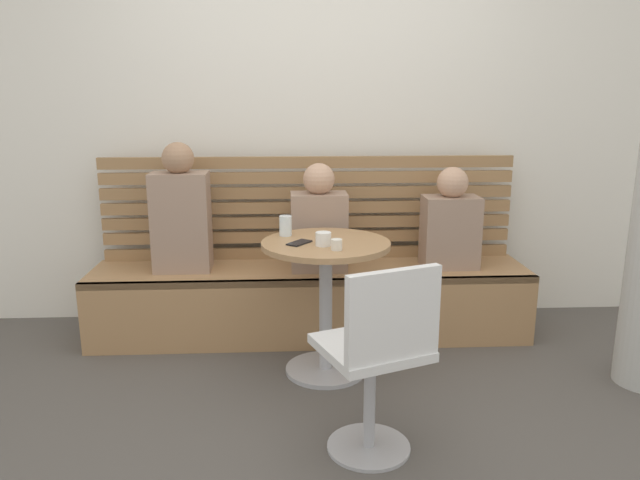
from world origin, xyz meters
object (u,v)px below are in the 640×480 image
(booth_bench, at_px, (310,301))
(person_child_left, at_px, (450,224))
(person_adult, at_px, (181,214))
(cup_ceramic_white, at_px, (323,239))
(cafe_table, at_px, (326,282))
(phone_on_table, at_px, (299,243))
(cup_water_clear, at_px, (286,226))
(white_chair, at_px, (378,354))
(person_child_middle, at_px, (319,223))
(cup_espresso_small, at_px, (337,245))

(booth_bench, bearing_deg, person_child_left, -0.81)
(person_adult, distance_m, cup_ceramic_white, 1.04)
(cafe_table, relative_size, person_adult, 0.95)
(cafe_table, bearing_deg, booth_bench, 96.64)
(cup_ceramic_white, bearing_deg, person_child_left, 36.43)
(person_adult, distance_m, phone_on_table, 0.91)
(person_child_left, xyz_separation_m, cup_water_clear, (-1.02, -0.37, 0.08))
(white_chair, distance_m, cup_water_clear, 1.08)
(cup_ceramic_white, bearing_deg, person_child_middle, 89.14)
(person_child_left, height_order, cup_espresso_small, person_child_left)
(cafe_table, bearing_deg, person_adult, 147.19)
(person_child_middle, xyz_separation_m, cup_espresso_small, (0.05, -0.69, 0.04))
(person_adult, height_order, cup_water_clear, person_adult)
(person_child_left, distance_m, person_child_middle, 0.81)
(white_chair, xyz_separation_m, cup_water_clear, (-0.37, 0.96, 0.33))
(booth_bench, bearing_deg, cafe_table, -83.36)
(person_child_middle, xyz_separation_m, phone_on_table, (-0.13, -0.55, 0.01))
(white_chair, bearing_deg, cup_water_clear, 111.30)
(white_chair, distance_m, cup_espresso_small, 0.71)
(cafe_table, relative_size, cup_water_clear, 6.73)
(cup_ceramic_white, bearing_deg, booth_bench, 94.02)
(cafe_table, height_order, phone_on_table, phone_on_table)
(booth_bench, distance_m, cup_ceramic_white, 0.83)
(cup_ceramic_white, height_order, phone_on_table, cup_ceramic_white)
(cafe_table, height_order, person_child_middle, person_child_middle)
(white_chair, xyz_separation_m, phone_on_table, (-0.30, 0.77, 0.28))
(cafe_table, relative_size, phone_on_table, 5.29)
(white_chair, height_order, cup_water_clear, same)
(person_adult, xyz_separation_m, person_child_middle, (0.83, -0.03, -0.06))
(person_child_left, height_order, phone_on_table, person_child_left)
(cafe_table, relative_size, cup_ceramic_white, 9.25)
(cup_espresso_small, relative_size, phone_on_table, 0.40)
(person_child_middle, relative_size, cup_ceramic_white, 8.18)
(person_child_left, bearing_deg, person_child_middle, -179.30)
(cafe_table, xyz_separation_m, person_child_left, (0.80, 0.52, 0.20))
(person_child_left, distance_m, cup_ceramic_white, 1.02)
(cup_espresso_small, height_order, phone_on_table, cup_espresso_small)
(booth_bench, xyz_separation_m, phone_on_table, (-0.08, -0.57, 0.52))
(booth_bench, xyz_separation_m, cup_espresso_small, (0.10, -0.71, 0.55))
(cup_water_clear, bearing_deg, cafe_table, -34.93)
(cafe_table, distance_m, cup_water_clear, 0.38)
(person_child_middle, bearing_deg, white_chair, -82.59)
(cup_ceramic_white, bearing_deg, cup_espresso_small, -56.62)
(booth_bench, height_order, person_child_middle, person_child_middle)
(person_adult, bearing_deg, cup_water_clear, -32.07)
(cup_ceramic_white, bearing_deg, phone_on_table, 157.36)
(person_adult, distance_m, person_child_middle, 0.84)
(cup_water_clear, distance_m, phone_on_table, 0.20)
(cup_espresso_small, bearing_deg, person_child_middle, 94.28)
(cup_ceramic_white, height_order, cup_espresso_small, cup_ceramic_white)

